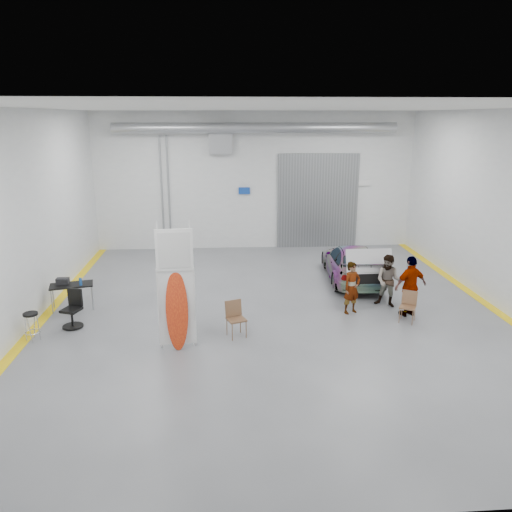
{
  "coord_description": "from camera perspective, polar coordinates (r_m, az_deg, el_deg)",
  "views": [
    {
      "loc": [
        -1.53,
        -13.99,
        5.79
      ],
      "look_at": [
        -0.46,
        1.19,
        1.5
      ],
      "focal_mm": 35.0,
      "sensor_mm": 36.0,
      "label": 1
    }
  ],
  "objects": [
    {
      "name": "ground",
      "position": [
        15.21,
        2.04,
        -6.63
      ],
      "size": [
        16.0,
        16.0,
        0.0
      ],
      "primitive_type": "plane",
      "color": "slate",
      "rests_on": "ground"
    },
    {
      "name": "room_shell",
      "position": [
        16.39,
        2.2,
        9.74
      ],
      "size": [
        14.02,
        16.18,
        6.01
      ],
      "color": "silver",
      "rests_on": "ground"
    },
    {
      "name": "sedan_car",
      "position": [
        18.43,
        10.92,
        -0.77
      ],
      "size": [
        2.11,
        4.55,
        1.28
      ],
      "primitive_type": "imported",
      "rotation": [
        0.0,
        0.0,
        3.07
      ],
      "color": "white",
      "rests_on": "ground"
    },
    {
      "name": "person_a",
      "position": [
        15.3,
        10.9,
        -3.57
      ],
      "size": [
        0.69,
        0.6,
        1.61
      ],
      "primitive_type": "imported",
      "rotation": [
        0.0,
        0.0,
        0.45
      ],
      "color": "#8E724D",
      "rests_on": "ground"
    },
    {
      "name": "person_b",
      "position": [
        16.08,
        14.91,
        -2.76
      ],
      "size": [
        1.02,
        0.95,
        1.67
      ],
      "primitive_type": "imported",
      "rotation": [
        0.0,
        0.0,
        -0.52
      ],
      "color": "slate",
      "rests_on": "ground"
    },
    {
      "name": "person_c",
      "position": [
        15.49,
        17.24,
        -3.3
      ],
      "size": [
        1.15,
        0.74,
        1.85
      ],
      "primitive_type": "imported",
      "rotation": [
        0.0,
        0.0,
        3.45
      ],
      "color": "#A36C36",
      "rests_on": "ground"
    },
    {
      "name": "surfboard_display",
      "position": [
        12.71,
        -9.18,
        -4.88
      ],
      "size": [
        0.95,
        0.31,
        3.35
      ],
      "rotation": [
        0.0,
        0.0,
        0.08
      ],
      "color": "white",
      "rests_on": "ground"
    },
    {
      "name": "folding_chair_near",
      "position": [
        13.63,
        -2.25,
        -7.99
      ],
      "size": [
        0.59,
        0.63,
        0.98
      ],
      "rotation": [
        0.0,
        0.0,
        0.35
      ],
      "color": "brown",
      "rests_on": "ground"
    },
    {
      "name": "folding_chair_far",
      "position": [
        15.2,
        16.88,
        -6.21
      ],
      "size": [
        0.58,
        0.63,
        0.9
      ],
      "rotation": [
        0.0,
        0.0,
        -0.53
      ],
      "color": "brown",
      "rests_on": "ground"
    },
    {
      "name": "shop_stool",
      "position": [
        14.61,
        -24.23,
        -7.41
      ],
      "size": [
        0.4,
        0.4,
        0.79
      ],
      "rotation": [
        0.0,
        0.0,
        -0.17
      ],
      "color": "black",
      "rests_on": "ground"
    },
    {
      "name": "work_table",
      "position": [
        16.37,
        -20.58,
        -3.06
      ],
      "size": [
        1.37,
        0.9,
        1.03
      ],
      "rotation": [
        0.0,
        0.0,
        0.23
      ],
      "color": "gray",
      "rests_on": "ground"
    },
    {
      "name": "office_chair",
      "position": [
        15.09,
        -20.27,
        -5.91
      ],
      "size": [
        0.6,
        0.63,
        1.08
      ],
      "rotation": [
        0.0,
        0.0,
        -0.35
      ],
      "color": "black",
      "rests_on": "ground"
    },
    {
      "name": "trunk_lid",
      "position": [
        16.44,
        12.76,
        -0.49
      ],
      "size": [
        1.5,
        0.91,
        0.04
      ],
      "primitive_type": "cube",
      "color": "silver",
      "rests_on": "sedan_car"
    }
  ]
}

